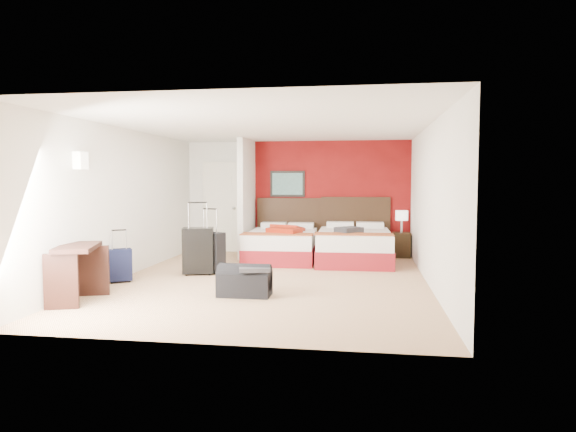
% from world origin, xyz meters
% --- Properties ---
extents(ground, '(6.50, 6.50, 0.00)m').
position_xyz_m(ground, '(0.00, 0.00, 0.00)').
color(ground, '#D5AC83').
rests_on(ground, ground).
extents(room_walls, '(5.02, 6.52, 2.50)m').
position_xyz_m(room_walls, '(-1.40, 1.42, 1.26)').
color(room_walls, white).
rests_on(room_walls, ground).
extents(red_accent_panel, '(3.50, 0.04, 2.50)m').
position_xyz_m(red_accent_panel, '(0.75, 3.23, 1.25)').
color(red_accent_panel, maroon).
rests_on(red_accent_panel, ground).
extents(partition_wall, '(0.12, 1.20, 2.50)m').
position_xyz_m(partition_wall, '(-1.00, 2.61, 1.25)').
color(partition_wall, silver).
rests_on(partition_wall, ground).
extents(entry_door, '(0.82, 0.06, 2.05)m').
position_xyz_m(entry_door, '(-1.75, 3.20, 1.02)').
color(entry_door, silver).
rests_on(entry_door, ground).
extents(bed_left, '(1.44, 2.00, 0.59)m').
position_xyz_m(bed_left, '(-0.16, 2.13, 0.29)').
color(bed_left, silver).
rests_on(bed_left, ground).
extents(bed_right, '(1.49, 2.09, 0.62)m').
position_xyz_m(bed_right, '(1.31, 2.08, 0.31)').
color(bed_right, silver).
rests_on(bed_right, ground).
extents(red_suitcase_open, '(0.89, 1.02, 0.11)m').
position_xyz_m(red_suitcase_open, '(-0.06, 2.03, 0.64)').
color(red_suitcase_open, '#9D210D').
rests_on(red_suitcase_open, bed_left).
extents(jacket_bundle, '(0.58, 0.58, 0.11)m').
position_xyz_m(jacket_bundle, '(1.21, 1.78, 0.67)').
color(jacket_bundle, '#35363A').
rests_on(jacket_bundle, bed_right).
extents(nightstand, '(0.38, 0.38, 0.52)m').
position_xyz_m(nightstand, '(2.29, 2.90, 0.26)').
color(nightstand, black).
rests_on(nightstand, ground).
extents(table_lamp, '(0.34, 0.34, 0.47)m').
position_xyz_m(table_lamp, '(2.29, 2.90, 0.76)').
color(table_lamp, white).
rests_on(table_lamp, nightstand).
extents(suitcase_black, '(0.58, 0.44, 0.78)m').
position_xyz_m(suitcase_black, '(-1.34, 0.36, 0.39)').
color(suitcase_black, black).
rests_on(suitcase_black, ground).
extents(suitcase_charcoal, '(0.53, 0.42, 0.68)m').
position_xyz_m(suitcase_charcoal, '(-1.17, 0.54, 0.34)').
color(suitcase_charcoal, black).
rests_on(suitcase_charcoal, ground).
extents(suitcase_navy, '(0.43, 0.38, 0.50)m').
position_xyz_m(suitcase_navy, '(-2.36, -0.49, 0.25)').
color(suitcase_navy, black).
rests_on(suitcase_navy, ground).
extents(duffel_bag, '(0.74, 0.39, 0.37)m').
position_xyz_m(duffel_bag, '(-0.16, -1.13, 0.19)').
color(duffel_bag, black).
rests_on(duffel_bag, ground).
extents(jacket_draped, '(0.50, 0.45, 0.06)m').
position_xyz_m(jacket_draped, '(-0.01, -1.18, 0.40)').
color(jacket_draped, '#333338').
rests_on(jacket_draped, duffel_bag).
extents(desk, '(0.73, 1.02, 0.77)m').
position_xyz_m(desk, '(-2.27, -1.81, 0.38)').
color(desk, black).
rests_on(desk, ground).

